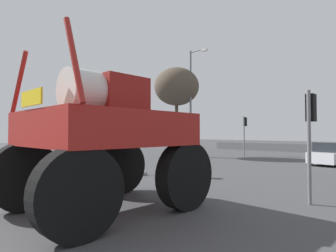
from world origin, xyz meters
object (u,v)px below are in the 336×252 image
Objects in this scene: traffic_signal_near_left at (123,118)px; traffic_signal_near_right at (311,121)px; sedan_ahead at (332,154)px; traffic_signal_far_left at (245,127)px; oversize_sprayer at (106,137)px; streetlight_far_left at (192,98)px; bare_tree_left at (177,87)px.

traffic_signal_near_right is (9.30, 0.01, -0.47)m from traffic_signal_near_left.
sedan_ahead is 1.15× the size of traffic_signal_far_left.
sedan_ahead is at bearing 59.71° from traffic_signal_near_left.
sedan_ahead is 8.70m from traffic_signal_far_left.
traffic_signal_near_left is at bearing 156.91° from sedan_ahead.
streetlight_far_left is at bearing 31.58° from oversize_sprayer.
oversize_sprayer is at bearing -178.35° from sedan_ahead.
oversize_sprayer reaches higher than traffic_signal_near_right.
oversize_sprayer is 6.13m from traffic_signal_near_right.
traffic_signal_near_left is at bearing -71.38° from streetlight_far_left.
traffic_signal_far_left is 0.46× the size of bare_tree_left.
traffic_signal_near_left is (-7.06, -12.08, 2.25)m from sedan_ahead.
traffic_signal_far_left reaches higher than sedan_ahead.
traffic_signal_near_left is 9.31m from traffic_signal_near_right.
traffic_signal_near_left is 1.09× the size of traffic_signal_far_left.
sedan_ahead is 1.25× the size of traffic_signal_near_right.
oversize_sprayer is 7.25m from traffic_signal_near_left.
bare_tree_left is (-14.33, 9.88, 3.90)m from traffic_signal_near_right.
streetlight_far_left is (-2.50, -4.91, 2.47)m from traffic_signal_far_left.
streetlight_far_left is (-10.45, -2.01, 4.48)m from sedan_ahead.
traffic_signal_near_right is 0.36× the size of streetlight_far_left.
traffic_signal_near_left is (-5.42, 4.72, 0.95)m from oversize_sprayer.
oversize_sprayer is 1.20× the size of sedan_ahead.
traffic_signal_near_right is 16.42m from streetlight_far_left.
traffic_signal_near_left is 15.01m from traffic_signal_far_left.
traffic_signal_near_left is at bearing -86.59° from traffic_signal_far_left.
oversize_sprayer is 0.54× the size of streetlight_far_left.
traffic_signal_near_left reaches higher than traffic_signal_near_right.
traffic_signal_far_left is (-7.95, 2.90, 2.01)m from sedan_ahead.
traffic_signal_near_right is 0.92× the size of traffic_signal_far_left.
oversize_sprayer reaches higher than traffic_signal_near_left.
traffic_signal_far_left is 0.39× the size of streetlight_far_left.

